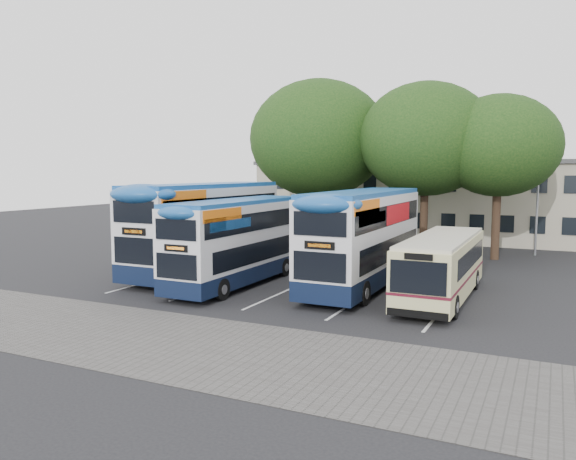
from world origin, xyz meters
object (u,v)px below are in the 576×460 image
Objects in this scene: tree_left at (319,139)px; tree_mid at (426,139)px; bus_dd_right at (364,234)px; bus_single at (442,263)px; bus_dd_mid at (239,238)px; tree_right at (499,146)px; bus_dd_left at (207,224)px; lamp_post at (539,176)px.

tree_left reaches higher than tree_mid.
bus_dd_right reaches higher than bus_single.
tree_left reaches higher than bus_dd_mid.
tree_right reaches higher than bus_dd_mid.
bus_single is (10.96, -12.78, -6.11)m from tree_left.
bus_dd_mid reaches higher than bus_single.
bus_dd_mid is at bearing -32.90° from bus_dd_left.
bus_dd_mid is at bearing -114.18° from tree_mid.
lamp_post is at bearing 9.37° from tree_left.
tree_left is 17.91m from bus_single.
tree_right is 0.88× the size of bus_dd_left.
tree_left reaches higher than tree_right.
bus_single is at bearing -4.83° from bus_dd_left.
bus_single is (9.31, 1.01, -0.71)m from bus_dd_mid.
tree_mid is (-6.53, -2.93, 2.30)m from lamp_post.
lamp_post is 1.00× the size of bus_single.
bus_dd_left is (-15.64, -14.05, -2.47)m from lamp_post.
tree_left is (-14.09, -2.33, 2.55)m from lamp_post.
bus_dd_right is (5.55, 2.00, 0.24)m from bus_dd_mid.
bus_dd_left is 1.26× the size of bus_single.
tree_mid reaches higher than bus_single.
tree_right is (-2.18, -2.83, 1.81)m from lamp_post.
bus_dd_right is 4.01m from bus_single.
bus_dd_left is (-1.56, -11.72, -5.02)m from tree_left.
lamp_post is at bearing 52.40° from tree_right.
bus_dd_left is (-13.46, -11.22, -4.29)m from tree_right.
bus_dd_left is 3.83m from bus_dd_mid.
tree_left reaches higher than bus_single.
bus_dd_left reaches higher than bus_dd_right.
lamp_post is 0.84× the size of bus_dd_right.
tree_mid is 15.15m from bus_dd_left.
tree_mid is 15.34m from bus_dd_mid.
tree_left is at bearing 121.37° from bus_dd_right.
lamp_post is at bearing 78.29° from bus_single.
bus_dd_right is at bearing -0.46° from bus_dd_left.
tree_left is 14.90m from bus_dd_mid.
bus_dd_mid is 1.08× the size of bus_single.
tree_mid is at bearing -155.80° from lamp_post.
tree_mid is at bearing 88.09° from bus_dd_right.
lamp_post is 4.01m from tree_right.
bus_single is (-3.13, -15.10, -3.56)m from lamp_post.
bus_dd_mid is (-10.27, -13.29, -4.66)m from tree_right.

